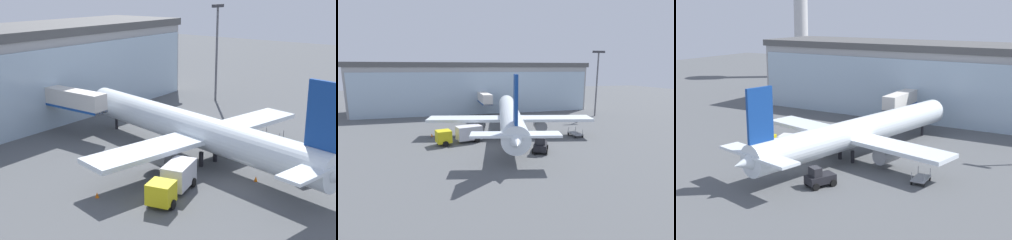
# 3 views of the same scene
# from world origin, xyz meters

# --- Properties ---
(ground) EXTENTS (240.00, 240.00, 0.00)m
(ground) POSITION_xyz_m (0.00, 0.00, 0.00)
(ground) COLOR #545659
(terminal_building) EXTENTS (63.46, 16.90, 13.31)m
(terminal_building) POSITION_xyz_m (0.00, 37.57, 6.66)
(terminal_building) COLOR #A1A1A1
(terminal_building) RESTS_ON ground
(jet_bridge) EXTENTS (2.42, 14.11, 5.92)m
(jet_bridge) POSITION_xyz_m (0.99, 27.60, 4.55)
(jet_bridge) COLOR silver
(jet_bridge) RESTS_ON ground
(apron_light_mast) EXTENTS (3.20, 0.40, 16.00)m
(apron_light_mast) POSITION_xyz_m (28.40, 20.56, 9.68)
(apron_light_mast) COLOR #59595E
(apron_light_mast) RESTS_ON ground
(airplane) EXTENTS (29.02, 38.62, 11.21)m
(airplane) POSITION_xyz_m (2.81, 7.65, 3.38)
(airplane) COLOR white
(airplane) RESTS_ON ground
(catering_truck) EXTENTS (7.61, 3.89, 2.65)m
(catering_truck) POSITION_xyz_m (-6.29, 3.95, 1.47)
(catering_truck) COLOR yellow
(catering_truck) RESTS_ON ground
(baggage_cart) EXTENTS (1.79, 2.91, 1.50)m
(baggage_cart) POSITION_xyz_m (13.66, 3.18, 0.50)
(baggage_cart) COLOR gray
(baggage_cart) RESTS_ON ground
(pushback_tug) EXTENTS (3.23, 3.66, 2.30)m
(pushback_tug) POSITION_xyz_m (4.45, -3.61, 0.97)
(pushback_tug) COLOR black
(pushback_tug) RESTS_ON ground
(safety_cone_nose) EXTENTS (0.36, 0.36, 0.55)m
(safety_cone_nose) POSITION_xyz_m (1.16, -0.78, 0.28)
(safety_cone_nose) COLOR orange
(safety_cone_nose) RESTS_ON ground
(safety_cone_wingtip) EXTENTS (0.36, 0.36, 0.55)m
(safety_cone_wingtip) POSITION_xyz_m (-11.07, 9.17, 0.28)
(safety_cone_wingtip) COLOR orange
(safety_cone_wingtip) RESTS_ON ground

